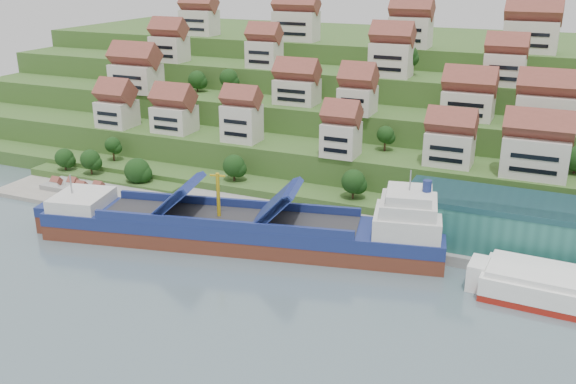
% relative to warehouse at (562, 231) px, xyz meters
% --- Properties ---
extents(ground, '(300.00, 300.00, 0.00)m').
position_rel_warehouse_xyz_m(ground, '(-52.00, -17.00, -7.20)').
color(ground, slate).
rests_on(ground, ground).
extents(quay, '(180.00, 14.00, 2.20)m').
position_rel_warehouse_xyz_m(quay, '(-32.00, -2.00, -6.10)').
color(quay, gray).
rests_on(quay, ground).
extents(pebble_beach, '(45.00, 20.00, 1.00)m').
position_rel_warehouse_xyz_m(pebble_beach, '(-110.00, -5.00, -6.70)').
color(pebble_beach, gray).
rests_on(pebble_beach, ground).
extents(hillside, '(260.00, 128.00, 31.00)m').
position_rel_warehouse_xyz_m(hillside, '(-52.00, 86.55, 3.46)').
color(hillside, '#2D4C1E').
rests_on(hillside, ground).
extents(hillside_village, '(154.04, 63.80, 29.20)m').
position_rel_warehouse_xyz_m(hillside_village, '(-48.96, 44.11, 17.45)').
color(hillside_village, beige).
rests_on(hillside_village, ground).
extents(hillside_trees, '(140.97, 62.67, 31.39)m').
position_rel_warehouse_xyz_m(hillside_trees, '(-63.78, 24.38, 8.03)').
color(hillside_trees, '#183C14').
rests_on(hillside_trees, ground).
extents(warehouse, '(60.00, 15.00, 10.00)m').
position_rel_warehouse_xyz_m(warehouse, '(0.00, 0.00, 0.00)').
color(warehouse, '#25645C').
rests_on(warehouse, quay).
extents(flagpole, '(1.28, 0.16, 8.00)m').
position_rel_warehouse_xyz_m(flagpole, '(-33.89, -7.00, -0.32)').
color(flagpole, gray).
rests_on(flagpole, quay).
extents(beach_huts, '(14.40, 3.70, 2.20)m').
position_rel_warehouse_xyz_m(beach_huts, '(-112.00, -6.25, -5.10)').
color(beach_huts, white).
rests_on(beach_huts, pebble_beach).
extents(cargo_ship, '(83.74, 29.54, 18.44)m').
position_rel_warehouse_xyz_m(cargo_ship, '(-58.74, -15.76, -3.73)').
color(cargo_ship, '#5E2B1C').
rests_on(cargo_ship, ground).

